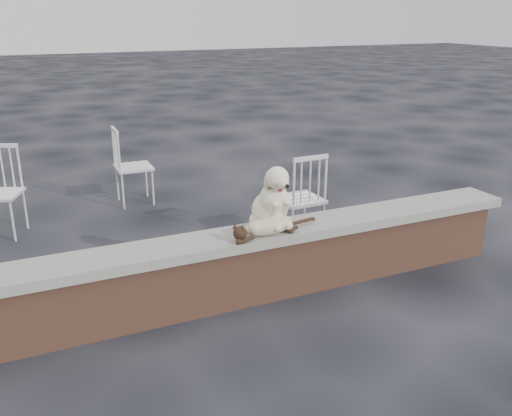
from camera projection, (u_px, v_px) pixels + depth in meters
name	position (u px, v px, depth m)	size (l,w,h in m)	color
ground	(180.00, 313.00, 4.37)	(60.00, 60.00, 0.00)	black
brick_wall	(178.00, 284.00, 4.29)	(6.00, 0.30, 0.50)	brown
capstone	(176.00, 250.00, 4.19)	(6.20, 0.40, 0.08)	slate
dog	(269.00, 195.00, 4.44)	(0.35, 0.47, 0.54)	beige
cat	(268.00, 225.00, 4.35)	(0.93, 0.22, 0.16)	tan
chair_e	(134.00, 166.00, 6.74)	(0.56, 0.56, 0.94)	white
chair_c	(299.00, 198.00, 5.59)	(0.56, 0.56, 0.94)	white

